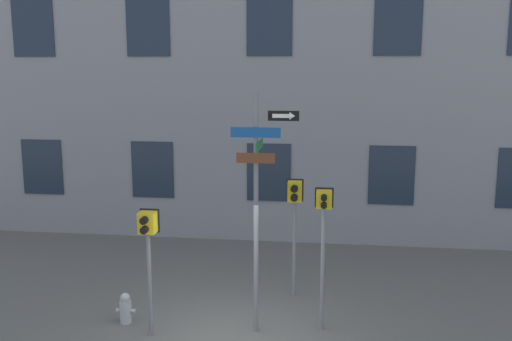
{
  "coord_description": "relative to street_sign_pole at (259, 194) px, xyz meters",
  "views": [
    {
      "loc": [
        1.74,
        -9.48,
        5.0
      ],
      "look_at": [
        0.39,
        0.67,
        3.14
      ],
      "focal_mm": 40.0,
      "sensor_mm": 36.0,
      "label": 1
    }
  ],
  "objects": [
    {
      "name": "pedestrian_signal_across",
      "position": [
        0.54,
        1.91,
        -0.67
      ],
      "size": [
        0.36,
        0.4,
        2.6
      ],
      "color": "slate",
      "rests_on": "ground_plane"
    },
    {
      "name": "fire_hydrant",
      "position": [
        -2.67,
        0.04,
        -2.42
      ],
      "size": [
        0.39,
        0.23,
        0.62
      ],
      "color": "#A5A5A8",
      "rests_on": "ground_plane"
    },
    {
      "name": "building_facade",
      "position": [
        -0.45,
        6.05,
        3.42
      ],
      "size": [
        24.0,
        0.63,
        12.27
      ],
      "color": "gray",
      "rests_on": "ground_plane"
    },
    {
      "name": "pedestrian_signal_right",
      "position": [
        1.19,
        0.25,
        -0.6
      ],
      "size": [
        0.35,
        0.4,
        2.78
      ],
      "color": "slate",
      "rests_on": "ground_plane"
    },
    {
      "name": "pedestrian_signal_left",
      "position": [
        -2.0,
        -0.43,
        -0.8
      ],
      "size": [
        0.37,
        0.4,
        2.43
      ],
      "color": "slate",
      "rests_on": "ground_plane"
    },
    {
      "name": "street_sign_pole",
      "position": [
        0.0,
        0.0,
        0.0
      ],
      "size": [
        1.23,
        0.94,
        4.56
      ],
      "color": "slate",
      "rests_on": "ground_plane"
    }
  ]
}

